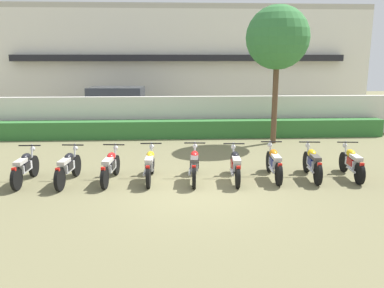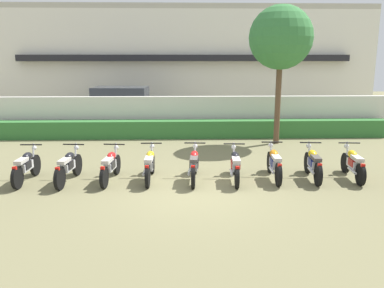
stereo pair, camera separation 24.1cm
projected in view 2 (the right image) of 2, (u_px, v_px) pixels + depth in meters
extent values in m
plane|color=olive|center=(194.00, 190.00, 10.10)|extent=(60.00, 60.00, 0.00)
cube|color=silver|center=(184.00, 63.00, 25.61)|extent=(22.43, 6.00, 6.05)
cube|color=black|center=(185.00, 58.00, 22.37)|extent=(18.84, 0.50, 0.36)
cube|color=#B2AD9E|center=(184.00, 12.00, 24.93)|extent=(22.43, 6.00, 0.30)
cube|color=silver|center=(187.00, 116.00, 17.30)|extent=(21.30, 0.30, 1.69)
cube|color=#337033|center=(187.00, 129.00, 16.72)|extent=(17.04, 0.70, 0.74)
cube|color=black|center=(125.00, 110.00, 20.14)|extent=(4.63, 2.19, 1.00)
cube|color=#2D333D|center=(121.00, 93.00, 19.97)|extent=(2.82, 1.90, 0.65)
cylinder|color=black|center=(158.00, 115.00, 21.07)|extent=(0.69, 0.27, 0.68)
cylinder|color=black|center=(153.00, 120.00, 19.26)|extent=(0.69, 0.27, 0.68)
cylinder|color=black|center=(100.00, 115.00, 21.20)|extent=(0.69, 0.27, 0.68)
cylinder|color=black|center=(90.00, 120.00, 19.39)|extent=(0.69, 0.27, 0.68)
cylinder|color=brown|center=(278.00, 103.00, 15.33)|extent=(0.22, 0.22, 3.24)
sphere|color=#387A3D|center=(281.00, 37.00, 14.80)|extent=(2.41, 2.41, 2.41)
cylinder|color=black|center=(35.00, 165.00, 11.32)|extent=(0.11, 0.61, 0.61)
cylinder|color=black|center=(17.00, 178.00, 10.13)|extent=(0.11, 0.61, 0.61)
cube|color=silver|center=(26.00, 166.00, 10.65)|extent=(0.22, 0.61, 0.22)
ellipsoid|color=black|center=(27.00, 156.00, 10.76)|extent=(0.23, 0.45, 0.22)
cube|color=beige|center=(21.00, 161.00, 10.38)|extent=(0.22, 0.53, 0.10)
cube|color=red|center=(14.00, 168.00, 9.98)|extent=(0.10, 0.08, 0.08)
cylinder|color=silver|center=(33.00, 155.00, 11.17)|extent=(0.06, 0.23, 0.65)
cylinder|color=black|center=(31.00, 145.00, 11.01)|extent=(0.60, 0.05, 0.04)
sphere|color=silver|center=(34.00, 148.00, 11.24)|extent=(0.14, 0.14, 0.14)
cylinder|color=silver|center=(18.00, 173.00, 10.43)|extent=(0.09, 0.55, 0.07)
cube|color=black|center=(25.00, 165.00, 10.59)|extent=(0.25, 0.37, 0.20)
cylinder|color=black|center=(77.00, 165.00, 11.34)|extent=(0.15, 0.62, 0.62)
cylinder|color=black|center=(60.00, 178.00, 10.07)|extent=(0.15, 0.62, 0.62)
cube|color=silver|center=(68.00, 166.00, 10.62)|extent=(0.25, 0.62, 0.22)
ellipsoid|color=black|center=(70.00, 156.00, 10.74)|extent=(0.26, 0.46, 0.22)
cube|color=beige|center=(64.00, 161.00, 10.35)|extent=(0.25, 0.54, 0.10)
cube|color=red|center=(57.00, 169.00, 9.91)|extent=(0.11, 0.09, 0.08)
cylinder|color=silver|center=(75.00, 155.00, 11.18)|extent=(0.07, 0.23, 0.65)
cylinder|color=black|center=(74.00, 144.00, 11.03)|extent=(0.60, 0.09, 0.04)
sphere|color=silver|center=(76.00, 148.00, 11.25)|extent=(0.14, 0.14, 0.14)
cylinder|color=silver|center=(60.00, 173.00, 10.41)|extent=(0.12, 0.55, 0.07)
cube|color=black|center=(67.00, 165.00, 10.56)|extent=(0.27, 0.38, 0.20)
cylinder|color=black|center=(117.00, 164.00, 11.44)|extent=(0.15, 0.59, 0.58)
cylinder|color=black|center=(104.00, 177.00, 10.19)|extent=(0.15, 0.59, 0.58)
cube|color=silver|center=(110.00, 166.00, 10.73)|extent=(0.26, 0.62, 0.22)
ellipsoid|color=red|center=(111.00, 156.00, 10.85)|extent=(0.26, 0.46, 0.22)
cube|color=beige|center=(107.00, 161.00, 10.47)|extent=(0.25, 0.54, 0.10)
cube|color=red|center=(103.00, 168.00, 10.03)|extent=(0.11, 0.09, 0.08)
cylinder|color=silver|center=(115.00, 155.00, 11.28)|extent=(0.07, 0.23, 0.65)
cylinder|color=black|center=(114.00, 144.00, 11.13)|extent=(0.60, 0.10, 0.04)
sphere|color=silver|center=(116.00, 148.00, 11.35)|extent=(0.14, 0.14, 0.14)
cylinder|color=silver|center=(103.00, 173.00, 10.53)|extent=(0.13, 0.55, 0.07)
cube|color=black|center=(109.00, 165.00, 10.68)|extent=(0.28, 0.38, 0.20)
cylinder|color=black|center=(152.00, 163.00, 11.54)|extent=(0.11, 0.60, 0.60)
cylinder|color=black|center=(148.00, 176.00, 10.25)|extent=(0.11, 0.60, 0.60)
cube|color=silver|center=(150.00, 165.00, 10.81)|extent=(0.22, 0.61, 0.22)
ellipsoid|color=yellow|center=(150.00, 155.00, 10.93)|extent=(0.23, 0.45, 0.22)
cube|color=beige|center=(149.00, 159.00, 10.54)|extent=(0.22, 0.53, 0.10)
cube|color=red|center=(147.00, 167.00, 10.09)|extent=(0.10, 0.08, 0.08)
cylinder|color=silver|center=(152.00, 153.00, 11.38)|extent=(0.06, 0.23, 0.65)
cylinder|color=black|center=(151.00, 143.00, 11.23)|extent=(0.60, 0.05, 0.04)
sphere|color=silver|center=(152.00, 146.00, 11.45)|extent=(0.14, 0.14, 0.14)
cylinder|color=silver|center=(145.00, 172.00, 10.60)|extent=(0.09, 0.55, 0.07)
cube|color=black|center=(150.00, 163.00, 10.75)|extent=(0.25, 0.37, 0.20)
cylinder|color=black|center=(195.00, 163.00, 11.50)|extent=(0.14, 0.63, 0.63)
cylinder|color=black|center=(193.00, 176.00, 10.20)|extent=(0.14, 0.63, 0.63)
cube|color=silver|center=(194.00, 165.00, 10.77)|extent=(0.25, 0.61, 0.22)
ellipsoid|color=red|center=(194.00, 155.00, 10.89)|extent=(0.25, 0.46, 0.22)
cube|color=#4C4742|center=(194.00, 159.00, 10.50)|extent=(0.24, 0.53, 0.10)
cube|color=red|center=(193.00, 167.00, 10.04)|extent=(0.11, 0.09, 0.08)
cylinder|color=silver|center=(195.00, 153.00, 11.35)|extent=(0.07, 0.23, 0.65)
cylinder|color=black|center=(195.00, 143.00, 11.19)|extent=(0.60, 0.08, 0.04)
sphere|color=silver|center=(195.00, 146.00, 11.42)|extent=(0.14, 0.14, 0.14)
cylinder|color=silver|center=(189.00, 172.00, 10.56)|extent=(0.11, 0.55, 0.07)
cube|color=black|center=(194.00, 163.00, 10.71)|extent=(0.27, 0.38, 0.20)
cylinder|color=black|center=(233.00, 164.00, 11.48)|extent=(0.13, 0.59, 0.59)
cylinder|color=black|center=(237.00, 177.00, 10.20)|extent=(0.13, 0.59, 0.59)
cube|color=silver|center=(235.00, 165.00, 10.76)|extent=(0.24, 0.61, 0.22)
ellipsoid|color=black|center=(235.00, 156.00, 10.87)|extent=(0.25, 0.45, 0.22)
cube|color=beige|center=(236.00, 160.00, 10.49)|extent=(0.23, 0.53, 0.10)
cube|color=red|center=(238.00, 168.00, 10.04)|extent=(0.10, 0.09, 0.08)
cylinder|color=silver|center=(234.00, 154.00, 11.32)|extent=(0.06, 0.23, 0.65)
cylinder|color=black|center=(234.00, 144.00, 11.16)|extent=(0.60, 0.07, 0.04)
sphere|color=silver|center=(234.00, 147.00, 11.39)|extent=(0.14, 0.14, 0.14)
cylinder|color=silver|center=(231.00, 173.00, 10.54)|extent=(0.10, 0.55, 0.07)
cube|color=#A51414|center=(235.00, 164.00, 10.70)|extent=(0.26, 0.37, 0.20)
cylinder|color=black|center=(270.00, 162.00, 11.64)|extent=(0.13, 0.62, 0.62)
cylinder|color=black|center=(278.00, 175.00, 10.36)|extent=(0.13, 0.62, 0.62)
cube|color=silver|center=(275.00, 163.00, 10.92)|extent=(0.23, 0.61, 0.22)
ellipsoid|color=orange|center=(274.00, 154.00, 11.03)|extent=(0.24, 0.45, 0.22)
cube|color=beige|center=(276.00, 158.00, 10.65)|extent=(0.23, 0.53, 0.10)
cube|color=red|center=(280.00, 165.00, 10.20)|extent=(0.10, 0.09, 0.08)
cylinder|color=silver|center=(271.00, 152.00, 11.48)|extent=(0.06, 0.23, 0.65)
cylinder|color=black|center=(272.00, 142.00, 11.32)|extent=(0.60, 0.07, 0.04)
sphere|color=silver|center=(271.00, 145.00, 11.55)|extent=(0.14, 0.14, 0.14)
cylinder|color=silver|center=(272.00, 170.00, 10.70)|extent=(0.10, 0.55, 0.07)
cube|color=navy|center=(275.00, 162.00, 10.86)|extent=(0.26, 0.37, 0.20)
cylinder|color=black|center=(308.00, 163.00, 11.56)|extent=(0.15, 0.63, 0.62)
cylinder|color=black|center=(318.00, 174.00, 10.38)|extent=(0.15, 0.63, 0.62)
cube|color=silver|center=(313.00, 163.00, 10.89)|extent=(0.26, 0.62, 0.22)
ellipsoid|color=yellow|center=(313.00, 154.00, 11.01)|extent=(0.26, 0.46, 0.22)
cube|color=#4C4742|center=(316.00, 158.00, 10.62)|extent=(0.25, 0.54, 0.10)
cube|color=red|center=(320.00, 165.00, 10.22)|extent=(0.11, 0.09, 0.08)
cylinder|color=silver|center=(309.00, 153.00, 11.40)|extent=(0.07, 0.23, 0.65)
cylinder|color=black|center=(311.00, 143.00, 11.25)|extent=(0.60, 0.09, 0.04)
sphere|color=silver|center=(309.00, 146.00, 11.47)|extent=(0.14, 0.14, 0.14)
cylinder|color=silver|center=(311.00, 170.00, 10.68)|extent=(0.12, 0.55, 0.07)
cube|color=navy|center=(314.00, 162.00, 10.83)|extent=(0.27, 0.38, 0.20)
cylinder|color=black|center=(345.00, 163.00, 11.60)|extent=(0.14, 0.60, 0.59)
cylinder|color=black|center=(361.00, 175.00, 10.41)|extent=(0.14, 0.60, 0.59)
cube|color=silver|center=(354.00, 164.00, 10.92)|extent=(0.25, 0.61, 0.22)
ellipsoid|color=yellow|center=(352.00, 154.00, 11.04)|extent=(0.26, 0.46, 0.22)
cube|color=beige|center=(357.00, 158.00, 10.65)|extent=(0.24, 0.53, 0.10)
cube|color=red|center=(363.00, 165.00, 10.26)|extent=(0.11, 0.09, 0.08)
cylinder|color=silver|center=(347.00, 153.00, 11.44)|extent=(0.07, 0.23, 0.65)
cylinder|color=black|center=(349.00, 143.00, 11.28)|extent=(0.60, 0.08, 0.04)
sphere|color=silver|center=(347.00, 146.00, 11.51)|extent=(0.14, 0.14, 0.14)
cylinder|color=silver|center=(352.00, 171.00, 10.71)|extent=(0.11, 0.55, 0.07)
cube|color=#A51414|center=(354.00, 162.00, 10.86)|extent=(0.27, 0.38, 0.20)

